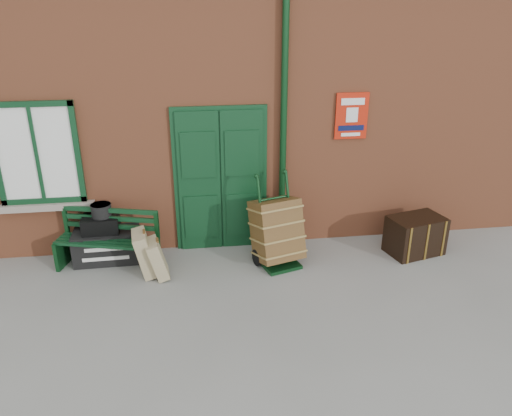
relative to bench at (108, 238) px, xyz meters
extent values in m
plane|color=gray|center=(1.99, -1.04, -0.46)|extent=(80.00, 80.00, 0.00)
cube|color=#AA5937|center=(1.99, 2.46, 1.54)|extent=(10.00, 4.00, 4.00)
cube|color=#0E341A|center=(1.69, 0.42, 0.64)|extent=(1.42, 0.12, 2.32)
cube|color=white|center=(-0.91, 0.41, 1.19)|extent=(1.20, 0.08, 1.50)
cylinder|color=black|center=(2.64, 0.38, 1.54)|extent=(0.10, 0.10, 4.00)
cube|color=red|center=(3.69, 0.43, 1.59)|extent=(0.50, 0.03, 0.70)
cube|color=#0E341A|center=(-0.02, -0.07, -0.02)|extent=(1.52, 0.77, 0.04)
cube|color=#0E341A|center=(0.04, 0.14, 0.26)|extent=(1.42, 0.44, 0.39)
cube|color=black|center=(-0.70, 0.12, -0.24)|extent=(0.18, 0.44, 0.44)
cube|color=black|center=(0.66, -0.26, -0.24)|extent=(0.18, 0.44, 0.44)
cube|color=black|center=(-0.07, 0.21, -0.22)|extent=(0.97, 0.55, 0.48)
cube|color=black|center=(-0.12, 0.21, 0.14)|extent=(0.54, 0.40, 0.24)
cylinder|color=black|center=(-0.09, 0.21, 0.36)|extent=(0.29, 0.29, 0.19)
cube|color=tan|center=(0.53, -0.31, -0.12)|extent=(0.36, 0.49, 0.67)
cube|color=tan|center=(0.71, -0.41, -0.17)|extent=(0.35, 0.45, 0.58)
cube|color=black|center=(2.51, -0.39, -0.43)|extent=(0.61, 0.51, 0.05)
cylinder|color=black|center=(2.23, -0.27, 0.22)|extent=(0.15, 0.37, 1.33)
cylinder|color=black|center=(2.67, -0.14, 0.22)|extent=(0.15, 0.37, 1.33)
cylinder|color=black|center=(2.16, -0.28, -0.33)|extent=(0.12, 0.26, 0.25)
cylinder|color=black|center=(2.74, -0.10, -0.33)|extent=(0.12, 0.26, 0.25)
cube|color=brown|center=(2.46, -0.23, 0.09)|extent=(0.83, 0.86, 0.99)
cube|color=black|center=(4.65, -0.21, -0.16)|extent=(0.93, 0.72, 0.59)
camera|label=1|loc=(1.25, -6.75, 3.26)|focal=35.00mm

